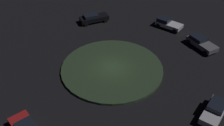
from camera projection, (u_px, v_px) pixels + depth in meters
name	position (u px, v px, depth m)	size (l,w,h in m)	color
ground_plane	(112.00, 69.00, 32.49)	(121.02, 121.02, 0.00)	black
roundabout_island	(112.00, 68.00, 32.40)	(12.57, 12.57, 0.32)	#2D4228
car_silver	(215.00, 111.00, 25.91)	(4.23, 2.10, 1.54)	silver
car_black	(93.00, 18.00, 41.88)	(4.75, 3.95, 1.43)	black
car_white	(168.00, 23.00, 40.41)	(2.33, 4.05, 1.47)	white
car_grey	(201.00, 43.00, 35.99)	(3.67, 4.78, 1.45)	slate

